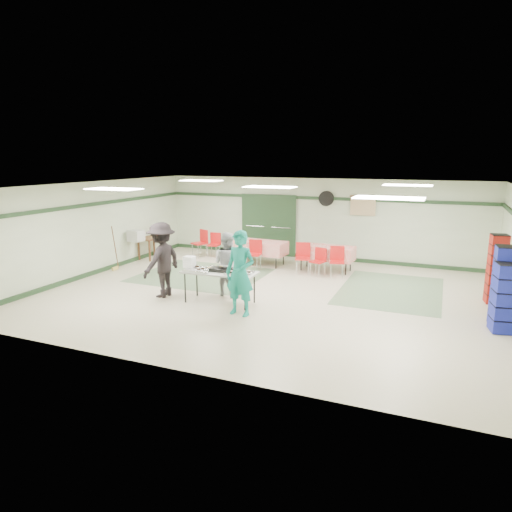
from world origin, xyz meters
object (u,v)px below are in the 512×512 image
at_px(dining_table_b, 259,247).
at_px(printer_table, 152,240).
at_px(chair_c, 337,258).
at_px(office_printer, 136,236).
at_px(crate_stack_blue_a, 505,298).
at_px(crate_stack_red, 496,269).
at_px(chair_a, 319,259).
at_px(broom, 115,248).
at_px(dining_table_a, 326,252).
at_px(chair_b, 303,255).
at_px(chair_loose_b, 201,240).
at_px(serving_table, 219,273).
at_px(chair_loose_a, 215,242).
at_px(volunteer_teal, 240,273).
at_px(chair_d, 255,251).
at_px(crate_stack_blue_b, 504,287).
at_px(volunteer_dark, 162,260).
at_px(volunteer_grey, 228,264).

relative_size(dining_table_b, printer_table, 1.85).
relative_size(chair_c, office_printer, 2.00).
relative_size(crate_stack_blue_a, crate_stack_red, 0.85).
bearing_deg(office_printer, chair_a, 12.22).
relative_size(crate_stack_red, broom, 1.22).
bearing_deg(chair_a, crate_stack_red, 4.05).
bearing_deg(dining_table_a, chair_b, -132.05).
bearing_deg(chair_loose_b, serving_table, -30.00).
xyz_separation_m(chair_loose_a, crate_stack_blue_a, (8.48, -4.03, 0.19)).
bearing_deg(chair_b, printer_table, 166.22).
height_order(volunteer_teal, chair_a, volunteer_teal).
bearing_deg(volunteer_teal, office_printer, 154.24).
bearing_deg(chair_d, chair_b, -3.16).
bearing_deg(chair_b, crate_stack_blue_b, -42.29).
bearing_deg(crate_stack_blue_a, printer_table, 164.09).
distance_m(volunteer_dark, chair_d, 3.69).
relative_size(volunteer_teal, dining_table_a, 1.10).
distance_m(chair_d, printer_table, 3.76).
distance_m(volunteer_teal, dining_table_a, 4.67).
height_order(crate_stack_blue_a, printer_table, crate_stack_blue_a).
distance_m(volunteer_grey, broom, 4.43).
distance_m(chair_c, chair_d, 2.57).
bearing_deg(crate_stack_red, crate_stack_blue_a, -90.00).
bearing_deg(printer_table, broom, -85.98).
bearing_deg(volunteer_grey, chair_c, -111.36).
bearing_deg(office_printer, chair_loose_a, 50.22).
distance_m(serving_table, chair_loose_a, 5.15).
distance_m(printer_table, broom, 1.76).
relative_size(dining_table_b, crate_stack_blue_b, 1.09).
xyz_separation_m(volunteer_grey, chair_b, (1.08, 2.85, -0.24)).
bearing_deg(chair_d, chair_loose_a, 148.50).
height_order(chair_d, broom, broom).
xyz_separation_m(volunteer_teal, broom, (-5.19, 2.23, -0.24)).
height_order(chair_c, office_printer, office_printer).
distance_m(crate_stack_blue_b, office_printer, 10.45).
bearing_deg(chair_b, dining_table_b, 146.77).
distance_m(volunteer_teal, office_printer, 6.00).
bearing_deg(volunteer_grey, crate_stack_blue_a, -166.15).
bearing_deg(chair_loose_a, chair_d, -31.53).
relative_size(chair_d, chair_loose_b, 0.95).
height_order(volunteer_grey, chair_c, volunteer_grey).
xyz_separation_m(crate_stack_red, broom, (-10.38, -0.79, -0.13)).
bearing_deg(volunteer_dark, serving_table, 99.13).
xyz_separation_m(volunteer_grey, chair_d, (-0.47, 2.85, -0.25)).
distance_m(chair_d, chair_loose_b, 2.48).
height_order(volunteer_grey, volunteer_dark, volunteer_dark).
xyz_separation_m(volunteer_grey, office_printer, (-4.23, 1.97, 0.12)).
xyz_separation_m(crate_stack_blue_a, crate_stack_blue_b, (0.00, 0.33, 0.14)).
bearing_deg(printer_table, chair_c, 7.03).
xyz_separation_m(volunteer_dark, chair_a, (3.02, 3.53, -0.44)).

